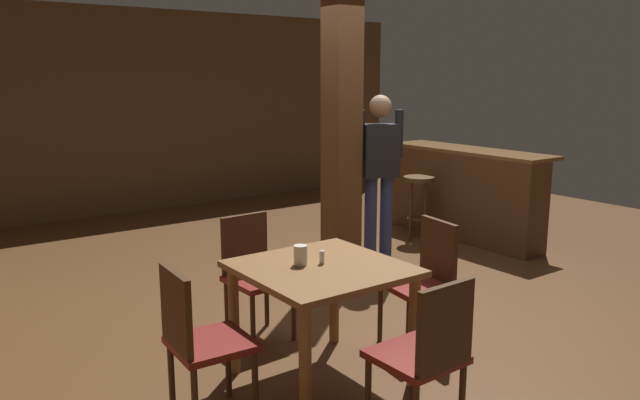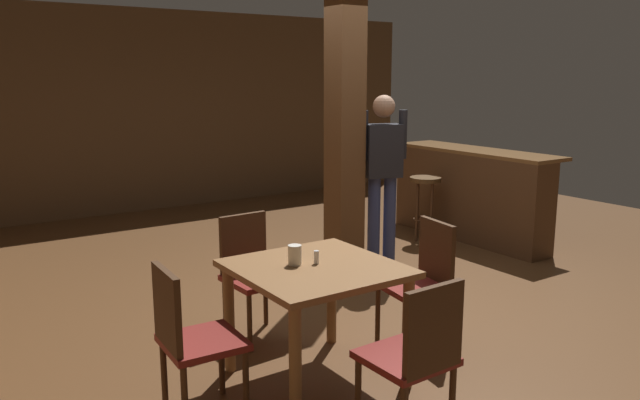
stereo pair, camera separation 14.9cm
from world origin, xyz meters
name	(u,v)px [view 2 (the right image)]	position (x,y,z in m)	size (l,w,h in m)	color
ground_plane	(369,290)	(0.00, 0.00, 0.00)	(10.80, 10.80, 0.00)	brown
wall_back	(176,110)	(0.00, 4.50, 1.40)	(8.00, 0.10, 2.80)	brown
pillar	(345,130)	(0.06, 0.48, 1.40)	(0.28, 0.28, 2.80)	brown
dining_table	(316,285)	(-1.32, -1.11, 0.63)	(0.95, 0.95, 0.75)	brown
chair_east	(422,277)	(-0.42, -1.11, 0.51)	(0.48, 0.48, 0.89)	maroon
chair_west	(189,335)	(-2.17, -1.13, 0.51)	(0.44, 0.44, 0.89)	maroon
chair_south	(416,353)	(-1.29, -1.99, 0.51)	(0.43, 0.43, 0.89)	maroon
chair_north	(252,269)	(-1.33, -0.28, 0.51)	(0.44, 0.44, 0.89)	maroon
napkin_cup	(295,255)	(-1.42, -1.02, 0.81)	(0.08, 0.08, 0.12)	silver
salt_shaker	(316,257)	(-1.30, -1.08, 0.79)	(0.03, 0.03, 0.08)	silver
standing_person	(383,171)	(0.41, 0.34, 1.00)	(0.47, 0.30, 1.72)	black
bar_counter	(469,194)	(2.08, 0.76, 0.54)	(0.56, 2.12, 1.06)	brown
bar_stool_near	(425,193)	(1.61, 1.01, 0.56)	(0.36, 0.36, 0.75)	#4C3319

